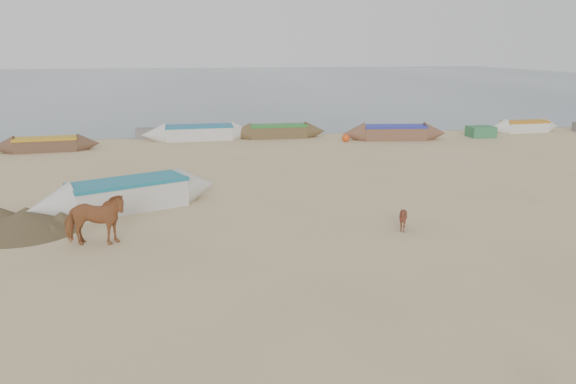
% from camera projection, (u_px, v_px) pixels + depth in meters
% --- Properties ---
extents(ground, '(140.00, 140.00, 0.00)m').
position_uv_depth(ground, '(316.00, 273.00, 13.58)').
color(ground, tan).
rests_on(ground, ground).
extents(sea, '(160.00, 160.00, 0.00)m').
position_uv_depth(sea, '(207.00, 81.00, 91.81)').
color(sea, slate).
rests_on(sea, ground).
extents(cow_adult, '(1.81, 0.95, 1.47)m').
position_uv_depth(cow_adult, '(95.00, 220.00, 15.29)').
color(cow_adult, '#9B5A32').
rests_on(cow_adult, ground).
extents(calf_front, '(0.90, 0.86, 0.77)m').
position_uv_depth(calf_front, '(403.00, 218.00, 16.57)').
color(calf_front, '#58281B').
rests_on(calf_front, ground).
extents(near_canoe, '(6.41, 3.98, 1.00)m').
position_uv_depth(near_canoe, '(129.00, 195.00, 18.81)').
color(near_canoe, silver).
rests_on(near_canoe, ground).
extents(debris_pile, '(3.79, 3.79, 0.57)m').
position_uv_depth(debris_pile, '(24.00, 221.00, 16.69)').
color(debris_pile, brown).
rests_on(debris_pile, ground).
extents(waterline_canoes, '(60.78, 4.36, 0.90)m').
position_uv_depth(waterline_canoes, '(223.00, 134.00, 32.73)').
color(waterline_canoes, brown).
rests_on(waterline_canoes, ground).
extents(beach_clutter, '(43.14, 4.26, 0.64)m').
position_uv_depth(beach_clutter, '(312.00, 135.00, 33.10)').
color(beach_clutter, '#2F683B').
rests_on(beach_clutter, ground).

